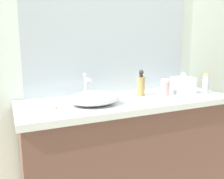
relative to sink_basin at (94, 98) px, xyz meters
name	(u,v)px	position (x,y,z in m)	size (l,w,h in m)	color
bathroom_wall_rear	(112,42)	(0.28, 0.36, 0.34)	(6.00, 0.06, 2.60)	silver
vanity_counter	(128,159)	(0.27, 0.05, -0.50)	(1.49, 0.53, 0.91)	brown
wall_mirror_panel	(113,32)	(0.27, 0.32, 0.42)	(1.32, 0.01, 0.93)	#B2BCC6
sink_basin	(94,98)	(0.00, 0.00, 0.00)	(0.33, 0.26, 0.08)	silver
faucet	(87,84)	(0.00, 0.14, 0.07)	(0.03, 0.14, 0.18)	silver
soap_dispenser	(141,85)	(0.40, 0.11, 0.04)	(0.06, 0.06, 0.19)	#A8874B
lotion_bottle	(165,88)	(0.57, 0.04, 0.02)	(0.07, 0.07, 0.12)	#D49BA4
perfume_bottle	(206,84)	(0.90, -0.03, 0.03)	(0.05, 0.05, 0.15)	silver
tissue_box	(183,84)	(0.75, 0.05, 0.03)	(0.15, 0.15, 0.16)	silver
candle_jar	(51,106)	(-0.27, 0.01, -0.03)	(0.06, 0.06, 0.03)	silver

